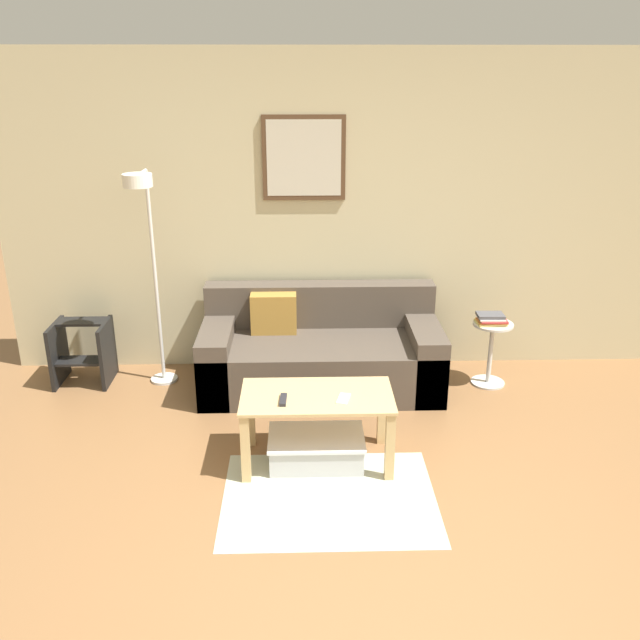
# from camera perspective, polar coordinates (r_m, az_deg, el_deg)

# --- Properties ---
(ground_plane) EXTENTS (16.00, 16.00, 0.00)m
(ground_plane) POSITION_cam_1_polar(r_m,az_deg,el_deg) (3.47, 5.77, -23.46)
(ground_plane) COLOR brown
(wall_back) EXTENTS (5.60, 0.09, 2.55)m
(wall_back) POSITION_cam_1_polar(r_m,az_deg,el_deg) (5.50, 2.49, 8.83)
(wall_back) COLOR #C6BC93
(wall_back) RESTS_ON ground_plane
(area_rug) EXTENTS (1.26, 0.96, 0.01)m
(area_rug) POSITION_cam_1_polar(r_m,az_deg,el_deg) (4.16, 0.78, -14.71)
(area_rug) COLOR #B2B79E
(area_rug) RESTS_ON ground_plane
(couch) EXTENTS (1.85, 0.85, 0.76)m
(couch) POSITION_cam_1_polar(r_m,az_deg,el_deg) (5.37, 0.01, -2.80)
(couch) COLOR #4C4238
(couch) RESTS_ON ground_plane
(coffee_table) EXTENTS (0.96, 0.51, 0.48)m
(coffee_table) POSITION_cam_1_polar(r_m,az_deg,el_deg) (4.31, -0.25, -7.48)
(coffee_table) COLOR tan
(coffee_table) RESTS_ON ground_plane
(storage_bin) EXTENTS (0.61, 0.39, 0.19)m
(storage_bin) POSITION_cam_1_polar(r_m,az_deg,el_deg) (4.43, -0.32, -10.79)
(storage_bin) COLOR #B2B2B7
(storage_bin) RESTS_ON ground_plane
(floor_lamp) EXTENTS (0.21, 0.49, 1.71)m
(floor_lamp) POSITION_cam_1_polar(r_m,az_deg,el_deg) (5.12, -14.44, 6.89)
(floor_lamp) COLOR silver
(floor_lamp) RESTS_ON ground_plane
(side_table) EXTENTS (0.31, 0.31, 0.52)m
(side_table) POSITION_cam_1_polar(r_m,az_deg,el_deg) (5.54, 14.19, -2.29)
(side_table) COLOR silver
(side_table) RESTS_ON ground_plane
(book_stack) EXTENTS (0.23, 0.18, 0.08)m
(book_stack) POSITION_cam_1_polar(r_m,az_deg,el_deg) (5.43, 14.21, 0.09)
(book_stack) COLOR #D8C666
(book_stack) RESTS_ON side_table
(remote_control) EXTENTS (0.05, 0.15, 0.02)m
(remote_control) POSITION_cam_1_polar(r_m,az_deg,el_deg) (4.19, -3.12, -6.72)
(remote_control) COLOR #232328
(remote_control) RESTS_ON coffee_table
(cell_phone) EXTENTS (0.10, 0.15, 0.01)m
(cell_phone) POSITION_cam_1_polar(r_m,az_deg,el_deg) (4.21, 1.99, -6.64)
(cell_phone) COLOR silver
(cell_phone) RESTS_ON coffee_table
(step_stool) EXTENTS (0.42, 0.40, 0.50)m
(step_stool) POSITION_cam_1_polar(r_m,az_deg,el_deg) (5.74, -19.36, -2.45)
(step_stool) COLOR black
(step_stool) RESTS_ON ground_plane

